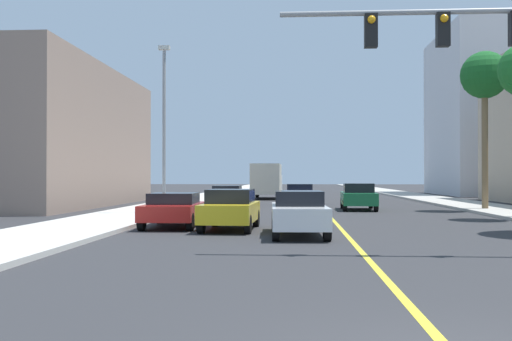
% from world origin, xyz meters
% --- Properties ---
extents(ground, '(192.00, 192.00, 0.00)m').
position_xyz_m(ground, '(0.00, 42.00, 0.00)').
color(ground, '#2D2D30').
extents(sidewalk_left, '(3.92, 168.00, 0.15)m').
position_xyz_m(sidewalk_left, '(-9.62, 42.00, 0.07)').
color(sidewalk_left, beige).
rests_on(sidewalk_left, ground).
extents(sidewalk_right, '(3.92, 168.00, 0.15)m').
position_xyz_m(sidewalk_right, '(9.62, 42.00, 0.07)').
color(sidewalk_right, '#B2ADA3').
rests_on(sidewalk_right, ground).
extents(lane_marking_center, '(0.16, 144.00, 0.01)m').
position_xyz_m(lane_marking_center, '(0.00, 42.00, 0.00)').
color(lane_marking_center, yellow).
rests_on(lane_marking_center, ground).
extents(building_left_near, '(14.23, 20.55, 9.04)m').
position_xyz_m(building_left_near, '(-20.76, 31.84, 4.52)').
color(building_left_near, gray).
rests_on(building_left_near, ground).
extents(building_right_far, '(10.85, 15.16, 17.03)m').
position_xyz_m(building_right_far, '(19.07, 57.01, 8.52)').
color(building_right_far, silver).
rests_on(building_right_far, ground).
extents(street_lamp, '(0.56, 0.28, 8.26)m').
position_xyz_m(street_lamp, '(-8.15, 22.68, 4.71)').
color(street_lamp, gray).
rests_on(street_lamp, sidewalk_left).
extents(palm_far, '(2.63, 2.63, 8.76)m').
position_xyz_m(palm_far, '(8.89, 27.38, 7.42)').
color(palm_far, brown).
rests_on(palm_far, sidewalk_right).
extents(car_yellow, '(1.92, 4.03, 1.46)m').
position_xyz_m(car_yellow, '(-4.01, 15.05, 0.76)').
color(car_yellow, gold).
rests_on(car_yellow, ground).
extents(car_red, '(2.04, 4.35, 1.30)m').
position_xyz_m(car_red, '(-6.28, 16.09, 0.70)').
color(car_red, red).
rests_on(car_red, ground).
extents(car_gray, '(1.92, 3.92, 1.35)m').
position_xyz_m(car_gray, '(-5.91, 30.60, 0.71)').
color(car_gray, slate).
rests_on(car_gray, ground).
extents(car_green, '(2.05, 4.37, 1.53)m').
position_xyz_m(car_green, '(1.96, 27.96, 0.78)').
color(car_green, '#196638').
rests_on(car_green, ground).
extents(car_white, '(1.91, 4.66, 1.45)m').
position_xyz_m(car_white, '(-1.57, 13.25, 0.75)').
color(car_white, white).
rests_on(car_white, ground).
extents(car_blue, '(1.99, 3.96, 1.40)m').
position_xyz_m(car_blue, '(-1.34, 34.59, 0.73)').
color(car_blue, '#1E389E').
rests_on(car_blue, ground).
extents(delivery_truck, '(2.47, 7.42, 2.97)m').
position_xyz_m(delivery_truck, '(-4.06, 44.31, 1.59)').
color(delivery_truck, silver).
rests_on(delivery_truck, ground).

